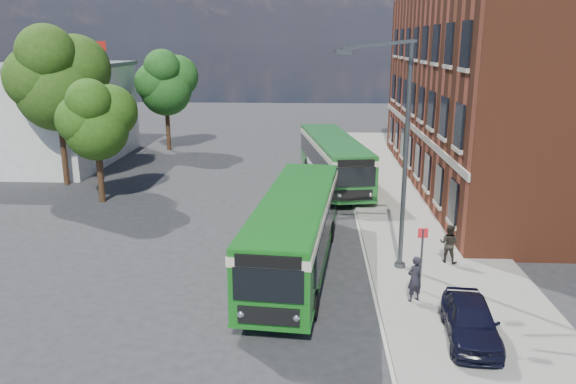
# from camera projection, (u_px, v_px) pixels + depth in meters

# --- Properties ---
(ground) EXTENTS (120.00, 120.00, 0.00)m
(ground) POSITION_uv_depth(u_px,v_px,m) (274.00, 250.00, 24.79)
(ground) COLOR #2C2C2F
(ground) RESTS_ON ground
(pavement) EXTENTS (6.00, 48.00, 0.15)m
(pavement) POSITION_uv_depth(u_px,v_px,m) (406.00, 200.00, 32.17)
(pavement) COLOR gray
(pavement) RESTS_ON ground
(kerb_line) EXTENTS (0.12, 48.00, 0.01)m
(kerb_line) POSITION_uv_depth(u_px,v_px,m) (352.00, 201.00, 32.32)
(kerb_line) COLOR beige
(kerb_line) RESTS_ON ground
(brick_office) EXTENTS (12.10, 26.00, 14.20)m
(brick_office) POSITION_uv_depth(u_px,v_px,m) (518.00, 74.00, 33.90)
(brick_office) COLOR brown
(brick_office) RESTS_ON ground
(white_building) EXTENTS (9.40, 13.40, 7.30)m
(white_building) POSITION_uv_depth(u_px,v_px,m) (52.00, 113.00, 42.01)
(white_building) COLOR beige
(white_building) RESTS_ON ground
(flagpole) EXTENTS (0.95, 0.10, 9.00)m
(flagpole) POSITION_uv_depth(u_px,v_px,m) (98.00, 104.00, 36.60)
(flagpole) COLOR #3E4144
(flagpole) RESTS_ON ground
(street_lamp) EXTENTS (2.96, 2.38, 9.00)m
(street_lamp) POSITION_uv_depth(u_px,v_px,m) (396.00, 153.00, 21.39)
(street_lamp) COLOR #3E4144
(street_lamp) RESTS_ON ground
(bus_stop_sign) EXTENTS (0.35, 0.08, 2.52)m
(bus_stop_sign) POSITION_uv_depth(u_px,v_px,m) (422.00, 255.00, 20.09)
(bus_stop_sign) COLOR #3E4144
(bus_stop_sign) RESTS_ON ground
(bus_front) EXTENTS (3.77, 12.37, 3.02)m
(bus_front) POSITION_uv_depth(u_px,v_px,m) (296.00, 225.00, 22.38)
(bus_front) COLOR #166519
(bus_front) RESTS_ON ground
(bus_rear) EXTENTS (4.50, 12.59, 3.02)m
(bus_rear) POSITION_uv_depth(u_px,v_px,m) (334.00, 156.00, 35.64)
(bus_rear) COLOR #1D6524
(bus_rear) RESTS_ON ground
(parked_car) EXTENTS (1.82, 3.82, 1.26)m
(parked_car) POSITION_uv_depth(u_px,v_px,m) (471.00, 320.00, 16.95)
(parked_car) COLOR black
(parked_car) RESTS_ON pavement
(pedestrian_a) EXTENTS (0.72, 0.65, 1.66)m
(pedestrian_a) POSITION_uv_depth(u_px,v_px,m) (415.00, 279.00, 19.41)
(pedestrian_a) COLOR black
(pedestrian_a) RESTS_ON pavement
(pedestrian_b) EXTENTS (0.98, 0.90, 1.61)m
(pedestrian_b) POSITION_uv_depth(u_px,v_px,m) (449.00, 243.00, 22.84)
(pedestrian_b) COLOR black
(pedestrian_b) RESTS_ON pavement
(tree_left) EXTENTS (4.15, 3.95, 7.01)m
(tree_left) POSITION_uv_depth(u_px,v_px,m) (96.00, 119.00, 30.90)
(tree_left) COLOR #332212
(tree_left) RESTS_ON ground
(tree_mid) EXTENTS (5.88, 5.59, 9.93)m
(tree_mid) POSITION_uv_depth(u_px,v_px,m) (57.00, 78.00, 34.19)
(tree_mid) COLOR #332212
(tree_mid) RESTS_ON ground
(tree_right) EXTENTS (4.92, 4.68, 8.31)m
(tree_right) POSITION_uv_depth(u_px,v_px,m) (166.00, 82.00, 45.86)
(tree_right) COLOR #332212
(tree_right) RESTS_ON ground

